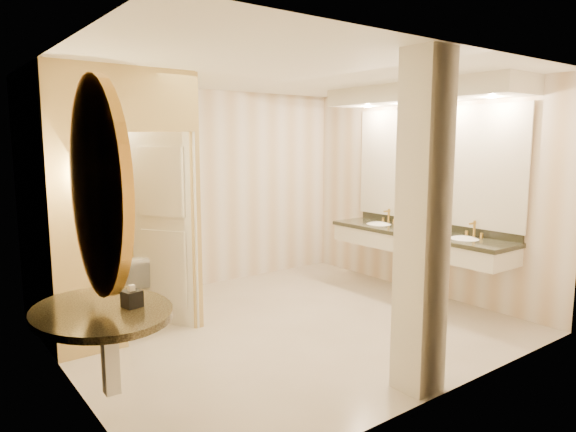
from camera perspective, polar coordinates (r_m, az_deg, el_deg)
name	(u,v)px	position (r m, az deg, el deg)	size (l,w,h in m)	color
floor	(286,325)	(5.76, -0.19, -12.02)	(4.50, 4.50, 0.00)	beige
ceiling	(286,72)	(5.45, -0.20, 15.67)	(4.50, 4.50, 0.00)	white
wall_back	(199,189)	(7.14, -9.87, 2.93)	(4.50, 0.02, 2.70)	silver
wall_front	(445,228)	(4.04, 17.06, -1.32)	(4.50, 0.02, 2.70)	silver
wall_left	(61,223)	(4.49, -23.87, -0.75)	(0.02, 4.00, 2.70)	silver
wall_right	(422,191)	(7.02, 14.69, 2.70)	(0.02, 4.00, 2.70)	silver
toilet_closet	(149,199)	(5.73, -15.20, 1.84)	(1.50, 1.55, 2.70)	#F0CB7D
wall_sconce	(85,172)	(4.94, -21.61, 4.61)	(0.14, 0.14, 0.42)	#B8913B
vanity	(422,171)	(6.67, 14.62, 4.83)	(0.75, 2.68, 2.09)	silver
console_shelf	(101,239)	(3.65, -20.11, -2.42)	(1.13, 1.13, 2.02)	black
pillar	(423,225)	(4.15, 14.72, -0.99)	(0.31, 0.31, 2.70)	silver
tissue_box	(132,299)	(3.71, -16.94, -8.79)	(0.11, 0.11, 0.11)	black
toilet	(126,286)	(6.20, -17.55, -7.38)	(0.41, 0.72, 0.73)	white
soap_bottle_a	(425,228)	(6.55, 14.97, -1.26)	(0.06, 0.07, 0.14)	beige
soap_bottle_b	(442,232)	(6.38, 16.78, -1.74)	(0.08, 0.08, 0.11)	silver
soap_bottle_c	(420,225)	(6.57, 14.42, -1.01)	(0.07, 0.07, 0.19)	#C6B28C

